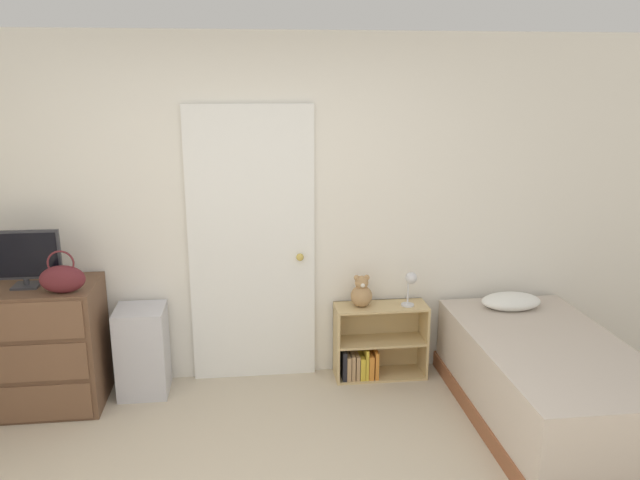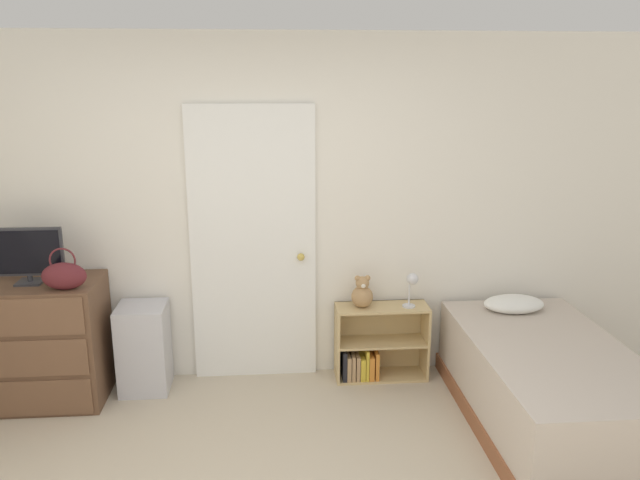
{
  "view_description": "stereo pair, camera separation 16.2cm",
  "coord_description": "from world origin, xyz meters",
  "views": [
    {
      "loc": [
        -0.07,
        -2.39,
        2.24
      ],
      "look_at": [
        0.43,
        1.82,
        1.13
      ],
      "focal_mm": 35.0,
      "sensor_mm": 36.0,
      "label": 1
    },
    {
      "loc": [
        0.09,
        -2.41,
        2.24
      ],
      "look_at": [
        0.43,
        1.82,
        1.13
      ],
      "focal_mm": 35.0,
      "sensor_mm": 36.0,
      "label": 2
    }
  ],
  "objects": [
    {
      "name": "handbag",
      "position": [
        -1.27,
        1.6,
        0.98
      ],
      "size": [
        0.29,
        0.13,
        0.29
      ],
      "color": "#591E23",
      "rests_on": "dresser"
    },
    {
      "name": "bed",
      "position": [
        1.87,
        1.15,
        0.28
      ],
      "size": [
        0.99,
        1.81,
        0.67
      ],
      "color": "brown",
      "rests_on": "ground_plane"
    },
    {
      "name": "bookshelf",
      "position": [
        0.85,
        1.93,
        0.23
      ],
      "size": [
        0.7,
        0.26,
        0.58
      ],
      "color": "tan",
      "rests_on": "ground_plane"
    },
    {
      "name": "storage_bin",
      "position": [
        -0.85,
        1.87,
        0.32
      ],
      "size": [
        0.35,
        0.35,
        0.65
      ],
      "color": "silver",
      "rests_on": "ground_plane"
    },
    {
      "name": "teddy_bear",
      "position": [
        0.75,
        1.92,
        0.68
      ],
      "size": [
        0.16,
        0.16,
        0.25
      ],
      "color": "tan",
      "rests_on": "bookshelf"
    },
    {
      "name": "dresser",
      "position": [
        -1.53,
        1.77,
        0.44
      ],
      "size": [
        0.85,
        0.55,
        0.88
      ],
      "color": "brown",
      "rests_on": "ground_plane"
    },
    {
      "name": "desk_lamp",
      "position": [
        1.12,
        1.88,
        0.76
      ],
      "size": [
        0.11,
        0.11,
        0.27
      ],
      "color": "silver",
      "rests_on": "bookshelf"
    },
    {
      "name": "tv",
      "position": [
        -1.55,
        1.76,
        1.08
      ],
      "size": [
        0.48,
        0.16,
        0.39
      ],
      "color": "#2D2D33",
      "rests_on": "dresser"
    },
    {
      "name": "door_closed",
      "position": [
        -0.04,
        2.05,
        1.03
      ],
      "size": [
        0.92,
        0.09,
        2.06
      ],
      "color": "white",
      "rests_on": "ground_plane"
    },
    {
      "name": "wall_back",
      "position": [
        0.0,
        2.1,
        1.27
      ],
      "size": [
        10.0,
        0.06,
        2.55
      ],
      "color": "white",
      "rests_on": "ground_plane"
    }
  ]
}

